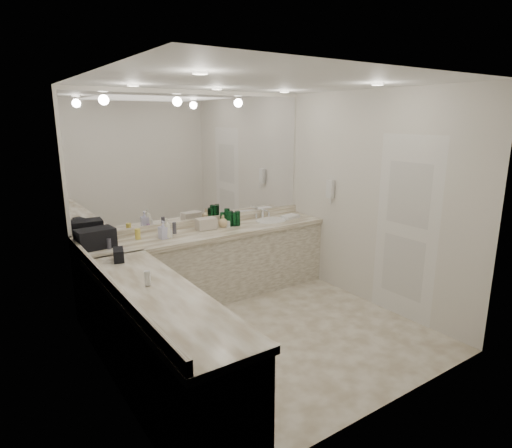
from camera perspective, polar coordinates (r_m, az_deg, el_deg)
floor at (r=4.76m, az=1.26°, el=-14.52°), size 3.20×3.20×0.00m
ceiling at (r=4.20m, az=1.46°, el=18.46°), size 3.20×3.20×0.00m
wall_back at (r=5.56m, az=-7.71°, el=3.78°), size 3.20×0.02×2.60m
wall_left at (r=3.63m, az=-19.64°, el=-2.37°), size 0.02×3.00×2.60m
wall_right at (r=5.37m, az=15.39°, el=3.05°), size 0.02×3.00×2.60m
vanity_back_base at (r=5.53m, az=-6.01°, el=-5.68°), size 3.20×0.60×0.84m
vanity_back_top at (r=5.38m, az=-6.08°, el=-1.20°), size 3.20×0.64×0.06m
vanity_left_base at (r=3.79m, az=-12.73°, el=-15.68°), size 0.60×2.40×0.84m
vanity_left_top at (r=3.59m, az=-12.97°, el=-9.38°), size 0.64×2.42×0.06m
backsplash_back at (r=5.61m, az=-7.51°, el=0.24°), size 3.20×0.04×0.10m
backsplash_left at (r=3.75m, az=-18.91°, el=-7.48°), size 0.04×3.00×0.10m
mirror_back at (r=5.48m, az=-7.82°, el=8.65°), size 3.12×0.01×1.55m
mirror_left at (r=3.54m, az=-20.08°, el=5.06°), size 0.01×2.92×1.55m
sink at (r=5.88m, az=2.04°, el=0.42°), size 0.44×0.44×0.03m
faucet at (r=6.03m, az=0.87°, el=1.50°), size 0.24×0.16×0.14m
wall_phone at (r=5.80m, az=9.87°, el=4.62°), size 0.06×0.10×0.24m
door at (r=5.11m, az=19.36°, el=-0.66°), size 0.02×0.82×2.10m
black_toiletry_bag at (r=4.94m, az=-20.62°, el=-1.74°), size 0.41×0.28×0.22m
black_bag_spill at (r=4.44m, az=-17.86°, el=-3.94°), size 0.15×0.23×0.12m
cream_cosmetic_case at (r=5.43m, az=-6.67°, el=0.01°), size 0.25×0.17×0.14m
hand_towel at (r=6.03m, az=4.60°, el=0.99°), size 0.26×0.20×0.04m
lotion_left at (r=3.72m, az=-14.27°, el=-7.12°), size 0.05×0.05×0.12m
soap_bottle_a at (r=5.10m, az=-11.80°, el=-0.57°), size 0.11×0.11×0.24m
soap_bottle_b at (r=5.09m, az=-12.25°, el=-0.76°), size 0.11×0.11×0.21m
soap_bottle_c at (r=5.52m, az=-4.42°, el=0.40°), size 0.13×0.13×0.16m
green_bottle_0 at (r=5.57m, az=-2.92°, el=0.65°), size 0.07×0.07×0.18m
green_bottle_1 at (r=5.56m, az=-3.43°, el=0.73°), size 0.07×0.07×0.20m
green_bottle_2 at (r=5.58m, az=-4.43°, el=0.66°), size 0.07×0.07×0.18m
green_bottle_3 at (r=5.64m, az=-3.88°, el=1.00°), size 0.07×0.07×0.21m
green_bottle_4 at (r=5.57m, az=-2.45°, el=0.75°), size 0.06×0.06×0.20m
amenity_bottle_0 at (r=5.12m, az=-11.45°, el=-1.28°), size 0.06×0.06×0.10m
amenity_bottle_1 at (r=5.28m, az=-10.83°, el=-0.53°), size 0.05×0.05×0.14m
amenity_bottle_2 at (r=5.19m, az=-12.48°, el=-1.32°), size 0.05×0.05×0.06m
amenity_bottle_3 at (r=5.15m, az=-15.50°, el=-1.29°), size 0.06×0.06×0.12m
amenity_bottle_4 at (r=5.52m, az=-3.74°, el=-0.01°), size 0.05×0.05×0.08m
amenity_bottle_5 at (r=4.86m, az=-19.01°, el=-2.50°), size 0.05×0.05×0.12m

